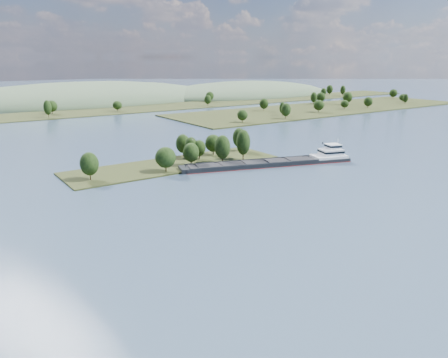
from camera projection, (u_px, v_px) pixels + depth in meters
ground at (255, 199)px, 153.53m from camera, size 1800.00×1800.00×0.00m
tree_island at (187, 155)px, 202.41m from camera, size 100.00×30.05×15.68m
right_bank at (328, 107)px, 422.30m from camera, size 320.00×90.00×14.41m
back_shoreline at (63, 114)px, 380.03m from camera, size 900.00×60.00×15.77m
hill_east at (245, 95)px, 573.09m from camera, size 260.00×140.00×36.00m
hill_west at (86, 102)px, 488.03m from camera, size 320.00×160.00×44.00m
cargo_barge at (279, 162)px, 202.43m from camera, size 80.91×33.43×11.05m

